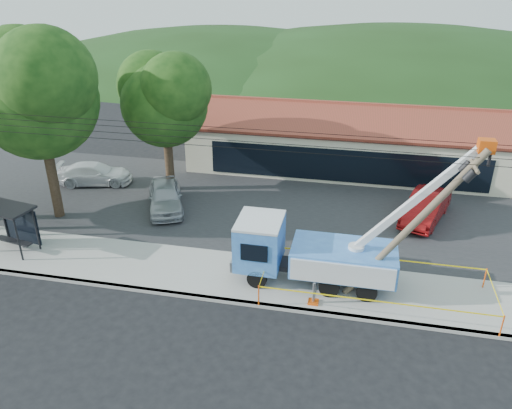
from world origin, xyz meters
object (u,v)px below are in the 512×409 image
at_px(leaning_pole, 418,220).
at_px(car_white, 96,185).
at_px(bus_shelter, 11,218).
at_px(car_red, 424,221).
at_px(car_silver, 167,210).
at_px(utility_truck, 310,251).

bearing_deg(leaning_pole, car_white, 155.09).
relative_size(bus_shelter, car_red, 0.56).
height_order(bus_shelter, car_silver, bus_shelter).
height_order(leaning_pole, bus_shelter, leaning_pole).
distance_m(car_red, car_white, 21.03).
xyz_separation_m(car_silver, car_white, (-6.02, 2.65, 0.00)).
bearing_deg(utility_truck, bus_shelter, -178.87).
height_order(utility_truck, car_white, utility_truck).
bearing_deg(leaning_pole, car_silver, 154.58).
height_order(car_silver, car_red, car_silver).
xyz_separation_m(bus_shelter, car_red, (20.68, 7.77, -1.92)).
height_order(car_red, car_white, car_red).
bearing_deg(leaning_pole, bus_shelter, 178.94).
bearing_deg(car_silver, bus_shelter, -156.48).
bearing_deg(car_white, leaning_pole, -128.58).
relative_size(leaning_pole, car_red, 1.45).
bearing_deg(bus_shelter, car_silver, 57.32).
distance_m(bus_shelter, car_red, 22.18).
xyz_separation_m(utility_truck, car_silver, (-9.21, 5.77, -1.66)).
distance_m(car_silver, car_white, 6.58).
bearing_deg(car_silver, leaning_pole, -48.69).
xyz_separation_m(utility_truck, car_red, (5.78, 7.47, -1.66)).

